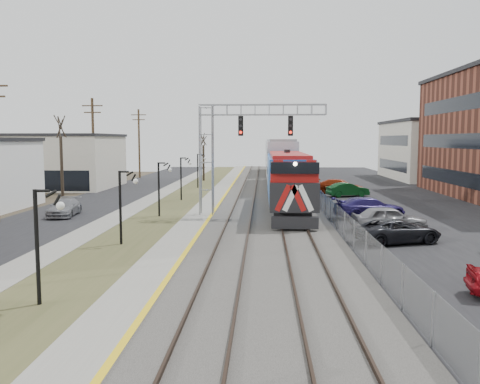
{
  "coord_description": "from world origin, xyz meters",
  "views": [
    {
      "loc": [
        3.6,
        -8.47,
        5.65
      ],
      "look_at": [
        2.25,
        20.91,
        2.6
      ],
      "focal_mm": 38.0,
      "sensor_mm": 36.0,
      "label": 1
    }
  ],
  "objects": [
    {
      "name": "car_lot_f",
      "position": [
        11.92,
        41.68,
        0.68
      ],
      "size": [
        4.36,
        2.49,
        1.36
      ],
      "primitive_type": "imported",
      "rotation": [
        0.0,
        0.0,
        1.84
      ],
      "color": "#0D431A",
      "rests_on": "ground"
    },
    {
      "name": "track_far",
      "position": [
        5.5,
        35.0,
        0.28
      ],
      "size": [
        1.58,
        120.0,
        0.15
      ],
      "color": "#2D2119",
      "rests_on": "ballast_bed"
    },
    {
      "name": "lampposts",
      "position": [
        -4.0,
        18.29,
        2.0
      ],
      "size": [
        0.14,
        62.14,
        4.0
      ],
      "color": "black",
      "rests_on": "ground"
    },
    {
      "name": "platform_edge",
      "position": [
        -0.12,
        35.0,
        0.24
      ],
      "size": [
        0.24,
        120.0,
        0.01
      ],
      "primitive_type": "cube",
      "color": "gold",
      "rests_on": "platform"
    },
    {
      "name": "sidewalk",
      "position": [
        -7.0,
        35.0,
        0.04
      ],
      "size": [
        2.0,
        120.0,
        0.08
      ],
      "primitive_type": "cube",
      "color": "gray",
      "rests_on": "ground"
    },
    {
      "name": "fence",
      "position": [
        8.2,
        35.0,
        0.8
      ],
      "size": [
        0.04,
        120.0,
        1.6
      ],
      "primitive_type": "cube",
      "color": "gray",
      "rests_on": "ground"
    },
    {
      "name": "platform",
      "position": [
        -1.0,
        35.0,
        0.12
      ],
      "size": [
        2.0,
        120.0,
        0.24
      ],
      "primitive_type": "cube",
      "color": "gray",
      "rests_on": "ground"
    },
    {
      "name": "car_street_b",
      "position": [
        -11.01,
        27.89,
        0.63
      ],
      "size": [
        2.27,
        4.55,
        1.27
      ],
      "primitive_type": "imported",
      "rotation": [
        0.0,
        0.0,
        0.12
      ],
      "color": "gray",
      "rests_on": "ground"
    },
    {
      "name": "car_lot_e",
      "position": [
        11.31,
        22.68,
        0.78
      ],
      "size": [
        4.73,
        2.32,
        1.55
      ],
      "primitive_type": "imported",
      "rotation": [
        0.0,
        0.0,
        1.68
      ],
      "color": "slate",
      "rests_on": "ground"
    },
    {
      "name": "bare_trees",
      "position": [
        -12.66,
        38.91,
        2.7
      ],
      "size": [
        12.3,
        42.3,
        5.95
      ],
      "color": "#382D23",
      "rests_on": "ground"
    },
    {
      "name": "parking_lot",
      "position": [
        16.0,
        35.0,
        0.02
      ],
      "size": [
        16.0,
        120.0,
        0.04
      ],
      "primitive_type": "cube",
      "color": "black",
      "rests_on": "ground"
    },
    {
      "name": "car_lot_c",
      "position": [
        10.93,
        19.15,
        0.66
      ],
      "size": [
        5.19,
        3.56,
        1.32
      ],
      "primitive_type": "imported",
      "rotation": [
        0.0,
        0.0,
        1.89
      ],
      "color": "black",
      "rests_on": "ground"
    },
    {
      "name": "train",
      "position": [
        5.5,
        54.51,
        2.88
      ],
      "size": [
        3.0,
        63.05,
        5.33
      ],
      "color": "#154EAC",
      "rests_on": "ground"
    },
    {
      "name": "car_lot_d",
      "position": [
        11.21,
        27.85,
        0.75
      ],
      "size": [
        5.53,
        3.31,
        1.5
      ],
      "primitive_type": "imported",
      "rotation": [
        0.0,
        0.0,
        1.82
      ],
      "color": "navy",
      "rests_on": "ground"
    },
    {
      "name": "signal_gantry",
      "position": [
        1.22,
        27.99,
        5.59
      ],
      "size": [
        9.0,
        1.07,
        8.15
      ],
      "color": "gray",
      "rests_on": "ground"
    },
    {
      "name": "track_near",
      "position": [
        2.0,
        35.0,
        0.28
      ],
      "size": [
        1.58,
        120.0,
        0.15
      ],
      "color": "#2D2119",
      "rests_on": "ballast_bed"
    },
    {
      "name": "ballast_bed",
      "position": [
        4.0,
        35.0,
        0.1
      ],
      "size": [
        8.0,
        120.0,
        0.2
      ],
      "primitive_type": "cube",
      "color": "#595651",
      "rests_on": "ground"
    },
    {
      "name": "car_lot_g",
      "position": [
        11.57,
        44.58,
        0.74
      ],
      "size": [
        5.5,
        3.51,
        1.48
      ],
      "primitive_type": "imported",
      "rotation": [
        0.0,
        0.0,
        1.27
      ],
      "color": "#97260B",
      "rests_on": "ground"
    },
    {
      "name": "street_west",
      "position": [
        -11.5,
        35.0,
        0.02
      ],
      "size": [
        7.0,
        120.0,
        0.04
      ],
      "primitive_type": "cube",
      "color": "black",
      "rests_on": "ground"
    },
    {
      "name": "grass_median",
      "position": [
        -4.0,
        35.0,
        0.03
      ],
      "size": [
        4.0,
        120.0,
        0.06
      ],
      "primitive_type": "cube",
      "color": "#434726",
      "rests_on": "ground"
    }
  ]
}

